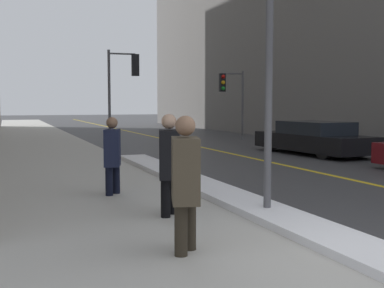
% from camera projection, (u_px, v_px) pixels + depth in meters
% --- Properties ---
extents(ground_plane, '(160.00, 160.00, 0.00)m').
position_uv_depth(ground_plane, '(353.00, 263.00, 5.42)').
color(ground_plane, '#38383A').
extents(sidewalk_slab, '(4.00, 80.00, 0.01)m').
position_uv_depth(sidewalk_slab, '(51.00, 150.00, 18.64)').
color(sidewalk_slab, '#B2AFA8').
rests_on(sidewalk_slab, ground).
extents(road_centre_stripe, '(0.16, 80.00, 0.00)m').
position_uv_depth(road_centre_stripe, '(195.00, 146.00, 20.80)').
color(road_centre_stripe, gold).
rests_on(road_centre_stripe, ground).
extents(snow_bank_curb, '(0.85, 11.98, 0.12)m').
position_uv_depth(snow_bank_curb, '(200.00, 185.00, 10.33)').
color(snow_bank_curb, white).
rests_on(snow_bank_curb, ground).
extents(lamp_post, '(0.28, 0.28, 5.49)m').
position_uv_depth(lamp_post, '(270.00, 11.00, 7.52)').
color(lamp_post, '#515156').
rests_on(lamp_post, ground).
extents(traffic_light_near, '(1.31, 0.33, 4.02)m').
position_uv_depth(traffic_light_near, '(125.00, 77.00, 20.00)').
color(traffic_light_near, '#515156').
rests_on(traffic_light_near, ground).
extents(traffic_light_far, '(1.31, 0.32, 3.46)m').
position_uv_depth(traffic_light_far, '(230.00, 90.00, 23.93)').
color(traffic_light_far, '#515156').
rests_on(traffic_light_far, ground).
extents(pedestrian_nearside, '(0.45, 0.60, 1.65)m').
position_uv_depth(pedestrian_nearside, '(185.00, 178.00, 5.68)').
color(pedestrian_nearside, '#2A241B').
rests_on(pedestrian_nearside, ground).
extents(pedestrian_with_shoulder_bag, '(0.45, 0.77, 1.63)m').
position_uv_depth(pedestrian_with_shoulder_bag, '(169.00, 160.00, 7.62)').
color(pedestrian_with_shoulder_bag, black).
rests_on(pedestrian_with_shoulder_bag, ground).
extents(pedestrian_in_glasses, '(0.42, 0.56, 1.54)m').
position_uv_depth(pedestrian_in_glasses, '(112.00, 152.00, 9.40)').
color(pedestrian_in_glasses, black).
rests_on(pedestrian_in_glasses, ground).
extents(parked_car_black, '(2.13, 4.96, 1.18)m').
position_uv_depth(parked_car_black, '(313.00, 138.00, 17.22)').
color(parked_car_black, black).
rests_on(parked_car_black, ground).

